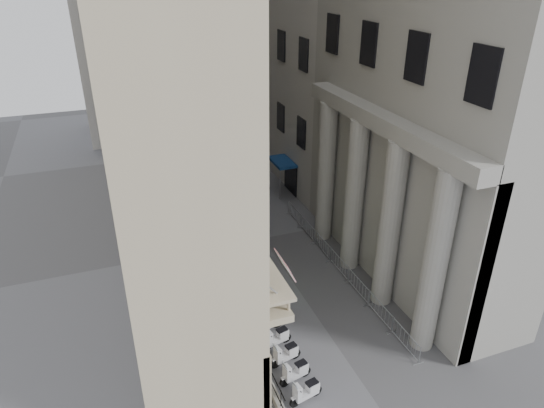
{
  "coord_description": "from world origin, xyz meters",
  "views": [
    {
      "loc": [
        -9.95,
        -9.68,
        18.18
      ],
      "look_at": [
        -0.54,
        15.83,
        4.5
      ],
      "focal_mm": 32.0,
      "sensor_mm": 36.0,
      "label": 1
    }
  ],
  "objects": [
    {
      "name": "iron_fence",
      "position": [
        -4.3,
        18.0,
        0.0
      ],
      "size": [
        0.3,
        28.0,
        1.4
      ],
      "primitive_type": null,
      "color": "black",
      "rests_on": "ground"
    },
    {
      "name": "blue_awning",
      "position": [
        4.15,
        26.0,
        0.0
      ],
      "size": [
        1.6,
        3.0,
        3.0
      ],
      "primitive_type": null,
      "color": "navy",
      "rests_on": "ground"
    },
    {
      "name": "flag",
      "position": [
        -4.0,
        5.0,
        0.0
      ],
      "size": [
        1.0,
        1.4,
        8.2
      ],
      "primitive_type": null,
      "color": "#9E0C11",
      "rests_on": "ground"
    },
    {
      "name": "scooter_0",
      "position": [
        -2.97,
        4.7,
        0.0
      ],
      "size": [
        1.49,
        0.84,
        1.5
      ],
      "primitive_type": null,
      "rotation": [
        0.0,
        0.0,
        1.78
      ],
      "color": "silver",
      "rests_on": "ground"
    },
    {
      "name": "scooter_1",
      "position": [
        -2.97,
        5.96,
        0.0
      ],
      "size": [
        1.49,
        0.84,
        1.5
      ],
      "primitive_type": null,
      "rotation": [
        0.0,
        0.0,
        1.78
      ],
      "color": "silver",
      "rests_on": "ground"
    },
    {
      "name": "scooter_2",
      "position": [
        -2.97,
        7.22,
        0.0
      ],
      "size": [
        1.49,
        0.84,
        1.5
      ],
      "primitive_type": null,
      "rotation": [
        0.0,
        0.0,
        1.78
      ],
      "color": "silver",
      "rests_on": "ground"
    },
    {
      "name": "scooter_3",
      "position": [
        -2.97,
        8.48,
        0.0
      ],
      "size": [
        1.49,
        0.84,
        1.5
      ],
      "primitive_type": null,
      "rotation": [
        0.0,
        0.0,
        1.78
      ],
      "color": "silver",
      "rests_on": "ground"
    },
    {
      "name": "scooter_4",
      "position": [
        -2.97,
        9.74,
        0.0
      ],
      "size": [
        1.49,
        0.84,
        1.5
      ],
      "primitive_type": null,
      "rotation": [
        0.0,
        0.0,
        1.78
      ],
      "color": "silver",
      "rests_on": "ground"
    },
    {
      "name": "scooter_5",
      "position": [
        -2.97,
        11.0,
        0.0
      ],
      "size": [
        1.49,
        0.84,
        1.5
      ],
      "primitive_type": null,
      "rotation": [
        0.0,
        0.0,
        1.78
      ],
      "color": "silver",
      "rests_on": "ground"
    },
    {
      "name": "scooter_6",
      "position": [
        -2.97,
        12.25,
        0.0
      ],
      "size": [
        1.49,
        0.84,
        1.5
      ],
      "primitive_type": null,
      "rotation": [
        0.0,
        0.0,
        1.78
      ],
      "color": "silver",
      "rests_on": "ground"
    },
    {
      "name": "scooter_7",
      "position": [
        -2.97,
        13.51,
        0.0
      ],
      "size": [
        1.49,
        0.84,
        1.5
      ],
      "primitive_type": null,
      "rotation": [
        0.0,
        0.0,
        1.78
      ],
      "color": "silver",
      "rests_on": "ground"
    },
    {
      "name": "scooter_8",
      "position": [
        -2.97,
        14.77,
        0.0
      ],
      "size": [
        1.49,
        0.84,
        1.5
      ],
      "primitive_type": null,
      "rotation": [
        0.0,
        0.0,
        1.78
      ],
      "color": "silver",
      "rests_on": "ground"
    },
    {
      "name": "scooter_9",
      "position": [
        -2.97,
        16.03,
        0.0
      ],
      "size": [
        1.49,
        0.84,
        1.5
      ],
      "primitive_type": null,
      "rotation": [
        0.0,
        0.0,
        1.78
      ],
      "color": "silver",
      "rests_on": "ground"
    },
    {
      "name": "scooter_10",
      "position": [
        -2.97,
        17.29,
        0.0
      ],
      "size": [
        1.49,
        0.84,
        1.5
      ],
      "primitive_type": null,
      "rotation": [
        0.0,
        0.0,
        1.78
      ],
      "color": "silver",
      "rests_on": "ground"
    },
    {
      "name": "scooter_11",
      "position": [
        -2.97,
        18.55,
        0.0
      ],
      "size": [
        1.49,
        0.84,
        1.5
      ],
      "primitive_type": null,
      "rotation": [
        0.0,
        0.0,
        1.78
      ],
      "color": "silver",
      "rests_on": "ground"
    },
    {
      "name": "scooter_12",
      "position": [
        -2.97,
        19.81,
        0.0
      ],
      "size": [
        1.49,
        0.84,
        1.5
      ],
      "primitive_type": null,
      "rotation": [
        0.0,
        0.0,
        1.78
      ],
      "color": "silver",
      "rests_on": "ground"
    },
    {
      "name": "scooter_13",
      "position": [
        -2.97,
        21.06,
        0.0
      ],
      "size": [
        1.49,
        0.84,
        1.5
      ],
      "primitive_type": null,
      "rotation": [
        0.0,
        0.0,
        1.78
      ],
      "color": "silver",
      "rests_on": "ground"
    },
    {
      "name": "scooter_14",
      "position": [
        -2.97,
        22.32,
        0.0
      ],
      "size": [
        1.49,
        0.84,
        1.5
      ],
      "primitive_type": null,
      "rotation": [
        0.0,
        0.0,
        1.78
      ],
      "color": "silver",
      "rests_on": "ground"
    },
    {
      "name": "barrier_0",
      "position": [
        3.26,
        6.01,
        0.0
      ],
      "size": [
        0.6,
        2.4,
        1.1
      ],
      "primitive_type": null,
      "color": "#999CA0",
      "rests_on": "ground"
    },
    {
      "name": "barrier_1",
      "position": [
        3.26,
        8.51,
        0.0
      ],
      "size": [
        0.6,
        2.4,
        1.1
      ],
      "primitive_type": null,
      "color": "#999CA0",
      "rests_on": "ground"
    },
    {
      "name": "barrier_2",
      "position": [
        3.26,
        11.01,
        0.0
      ],
      "size": [
        0.6,
        2.4,
        1.1
      ],
      "primitive_type": null,
      "color": "#999CA0",
      "rests_on": "ground"
    },
    {
      "name": "barrier_3",
      "position": [
        3.26,
        13.51,
        0.0
      ],
      "size": [
        0.6,
        2.4,
        1.1
      ],
      "primitive_type": null,
      "color": "#999CA0",
      "rests_on": "ground"
    },
    {
      "name": "barrier_4",
      "position": [
        3.26,
        16.01,
        0.0
      ],
      "size": [
        0.6,
        2.4,
        1.1
      ],
      "primitive_type": null,
      "color": "#999CA0",
      "rests_on": "ground"
    },
    {
      "name": "barrier_5",
      "position": [
        3.26,
        18.51,
        0.0
      ],
      "size": [
        0.6,
        2.4,
        1.1
      ],
      "primitive_type": null,
      "color": "#999CA0",
      "rests_on": "ground"
    },
    {
      "name": "barrier_6",
      "position": [
        3.26,
        21.01,
        0.0
      ],
      "size": [
        0.6,
        2.4,
        1.1
      ],
      "primitive_type": null,
      "color": "#999CA0",
      "rests_on": "ground"
    },
    {
      "name": "security_tent",
      "position": [
        -3.6,
        23.31,
        2.86
      ],
      "size": [
        4.21,
        4.21,
        3.42
      ],
      "color": "silver",
      "rests_on": "ground"
    },
    {
      "name": "street_lamp",
      "position": [
        -3.85,
        21.63,
        5.12
      ],
      "size": [
        2.79,
        0.41,
        8.56
      ],
      "rotation": [
        0.0,
        0.0,
        -0.08
      ],
      "color": "#999CA2",
      "rests_on": "ground"
    },
    {
      "name": "info_kiosk",
      "position": [
        -3.15,
        13.18,
        0.86
      ],
      "size": [
        0.4,
        0.84,
        1.71
      ],
      "rotation": [
        0.0,
        0.0,
        -0.19
      ],
      "color": "black",
      "rests_on": "ground"
    },
    {
      "name": "pedestrian_a",
      "position": [
        2.01,
        27.58,
        0.93
      ],
      "size": [
        0.71,
        0.49,
        1.86
      ],
      "primitive_type": "imported",
      "rotation": [
        0.0,
        0.0,
        3.21
      ],
      "color": "#0D1337",
      "rests_on": "ground"
    },
    {
      "name": "pedestrian_b",
      "position": [
        0.12,
        32.74,
        0.84
      ],
      "size": [
        1.03,
        1.01,
        1.67
      ],
      "primitive_type": "imported",
      "rotation": [
        0.0,
        0.0,
        2.42
      ],
      "color": "black",
      "rests_on": "ground"
    },
    {
      "name": "pedestrian_c",
      "position": [
        0.71,
        36.0,
        0.96
      ],
      "size": [
        1.1,
        1.09,
        1.92
      ],
      "primitive_type": "imported",
      "rotation": [
        0.0,
        0.0,
        3.91
      ],
      "color": "black",
      "rests_on": "ground"
    }
  ]
}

